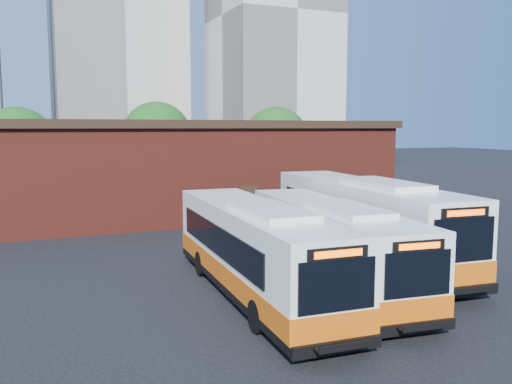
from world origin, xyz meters
name	(u,v)px	position (x,y,z in m)	size (l,w,h in m)	color
ground	(322,292)	(0.00, 0.00, 0.00)	(220.00, 220.00, 0.00)	black
bus_midwest	(255,253)	(-2.37, 0.63, 1.54)	(3.27, 12.54, 3.38)	white
bus_mideast	(330,247)	(0.70, 0.66, 1.47)	(3.75, 12.08, 3.24)	white
bus_east	(363,223)	(4.11, 3.43, 1.70)	(4.00, 13.93, 3.75)	white
transit_worker	(372,278)	(0.71, -2.00, 0.99)	(0.72, 0.47, 1.97)	black
depot_building	(176,167)	(0.00, 20.00, 3.26)	(28.60, 12.60, 6.40)	maroon
tree_west	(18,144)	(-10.00, 32.00, 4.64)	(6.00, 6.00, 7.65)	#382314
tree_mid	(157,137)	(2.00, 34.00, 5.08)	(6.56, 6.56, 8.36)	#382314
tree_east	(276,139)	(13.00, 31.00, 4.83)	(6.24, 6.24, 7.96)	#382314
tower_right	(273,17)	(30.00, 68.00, 24.34)	(18.00, 18.00, 49.20)	beige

